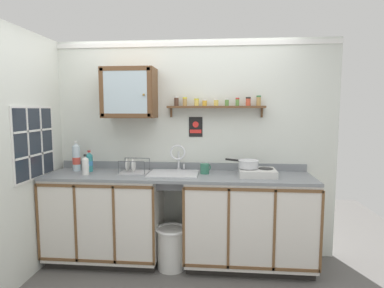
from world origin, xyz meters
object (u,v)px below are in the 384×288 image
(saucepan, at_px, (248,164))
(bottle_detergent_teal_0, at_px, (89,162))
(bottle_water_clear_1, at_px, (76,158))
(bottle_opaque_white_2, at_px, (85,166))
(trash_bin, at_px, (172,247))
(warning_sign, at_px, (196,127))
(mug, at_px, (205,169))
(sink, at_px, (174,176))
(dish_rack, at_px, (134,170))
(wall_cabinet, at_px, (129,93))
(hot_plate_stove, at_px, (257,172))

(saucepan, height_order, bottle_detergent_teal_0, bottle_detergent_teal_0)
(bottle_water_clear_1, bearing_deg, bottle_detergent_teal_0, -10.22)
(bottle_opaque_white_2, distance_m, trash_bin, 1.23)
(bottle_detergent_teal_0, xyz_separation_m, warning_sign, (1.15, 0.22, 0.38))
(bottle_opaque_white_2, distance_m, mug, 1.24)
(sink, height_order, mug, sink)
(bottle_detergent_teal_0, height_order, mug, bottle_detergent_teal_0)
(bottle_opaque_white_2, xyz_separation_m, dish_rack, (0.47, 0.14, -0.07))
(bottle_opaque_white_2, bearing_deg, wall_cabinet, 30.73)
(dish_rack, bearing_deg, wall_cabinet, 118.74)
(trash_bin, bearing_deg, bottle_water_clear_1, 168.52)
(sink, bearing_deg, bottle_water_clear_1, 176.63)
(hot_plate_stove, relative_size, mug, 3.22)
(mug, bearing_deg, bottle_detergent_teal_0, 179.81)
(sink, relative_size, bottle_water_clear_1, 1.57)
(hot_plate_stove, distance_m, dish_rack, 1.30)
(bottle_opaque_white_2, xyz_separation_m, wall_cabinet, (0.41, 0.24, 0.75))
(bottle_opaque_white_2, distance_m, wall_cabinet, 0.89)
(bottle_detergent_teal_0, bearing_deg, warning_sign, 10.65)
(saucepan, bearing_deg, bottle_water_clear_1, 177.53)
(sink, xyz_separation_m, bottle_opaque_white_2, (-0.91, -0.14, 0.12))
(bottle_detergent_teal_0, relative_size, warning_sign, 1.05)
(saucepan, distance_m, warning_sign, 0.72)
(bottle_detergent_teal_0, xyz_separation_m, mug, (1.26, -0.00, -0.05))
(warning_sign, bearing_deg, bottle_opaque_white_2, -160.44)
(saucepan, distance_m, wall_cabinet, 1.47)
(bottle_opaque_white_2, xyz_separation_m, trash_bin, (0.90, -0.01, -0.84))
(bottle_detergent_teal_0, height_order, wall_cabinet, wall_cabinet)
(bottle_detergent_teal_0, xyz_separation_m, wall_cabinet, (0.45, 0.06, 0.75))
(hot_plate_stove, bearing_deg, wall_cabinet, 174.01)
(bottle_opaque_white_2, relative_size, trash_bin, 0.50)
(bottle_opaque_white_2, bearing_deg, mug, 8.11)
(saucepan, height_order, warning_sign, warning_sign)
(bottle_water_clear_1, bearing_deg, wall_cabinet, 3.43)
(mug, bearing_deg, bottle_opaque_white_2, -171.89)
(bottle_water_clear_1, bearing_deg, warning_sign, 8.16)
(sink, bearing_deg, dish_rack, -179.10)
(bottle_opaque_white_2, relative_size, wall_cabinet, 0.39)
(saucepan, xyz_separation_m, dish_rack, (-1.21, 0.01, -0.09))
(sink, height_order, trash_bin, sink)
(saucepan, relative_size, dish_rack, 1.14)
(hot_plate_stove, height_order, bottle_detergent_teal_0, bottle_detergent_teal_0)
(mug, bearing_deg, trash_bin, -150.42)
(saucepan, distance_m, bottle_opaque_white_2, 1.68)
(hot_plate_stove, relative_size, saucepan, 1.08)
(sink, relative_size, mug, 4.51)
(bottle_water_clear_1, height_order, warning_sign, warning_sign)
(mug, bearing_deg, bottle_water_clear_1, 178.68)
(bottle_detergent_teal_0, distance_m, trash_bin, 1.27)
(bottle_water_clear_1, bearing_deg, trash_bin, -11.48)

